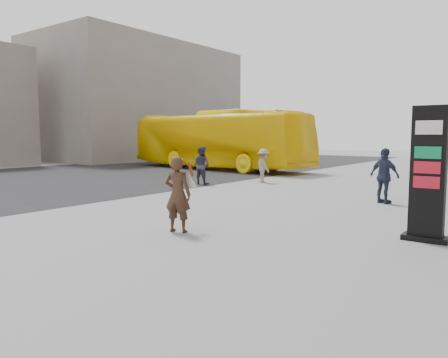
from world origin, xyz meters
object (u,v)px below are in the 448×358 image
Objects in this scene: info_pylon at (428,174)px; pedestrian_b at (263,166)px; pedestrian_c at (385,176)px; pedestrian_a at (201,165)px; bus at (217,140)px; woman at (178,193)px.

info_pylon is 1.79× the size of pedestrian_b.
pedestrian_c is at bearing -169.77° from pedestrian_b.
info_pylon is at bearing 173.98° from pedestrian_b.
pedestrian_a is 7.86m from pedestrian_c.
pedestrian_c is at bearing -115.58° from bus.
pedestrian_b is at bearing 137.84° from info_pylon.
pedestrian_a is at bearing 14.55° from pedestrian_c.
info_pylon is 11.16m from pedestrian_a.
pedestrian_b is at bearing -133.85° from pedestrian_a.
pedestrian_b is (-8.19, 7.21, -0.59)m from info_pylon.
bus is at bearing -12.49° from pedestrian_c.
bus reaches higher than info_pylon.
woman is at bearing 146.50° from pedestrian_b.
woman is 17.66m from bus.
woman is at bearing 121.59° from pedestrian_a.
bus is 14.69m from pedestrian_c.
woman is 1.10× the size of pedestrian_b.
bus is (-14.55, 12.13, 0.43)m from info_pylon.
bus reaches higher than pedestrian_c.
woman is 10.24m from pedestrian_b.
pedestrian_a is at bearing -140.57° from bus.
bus reaches higher than pedestrian_b.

